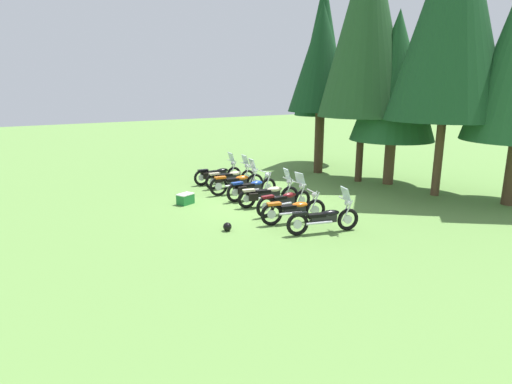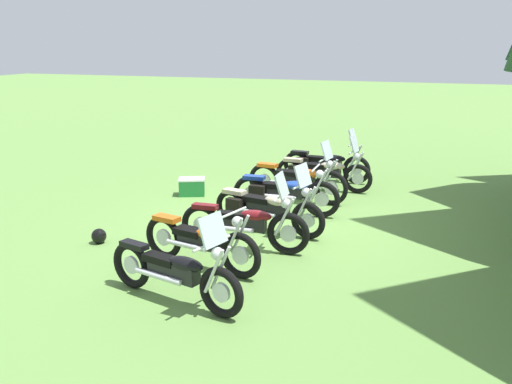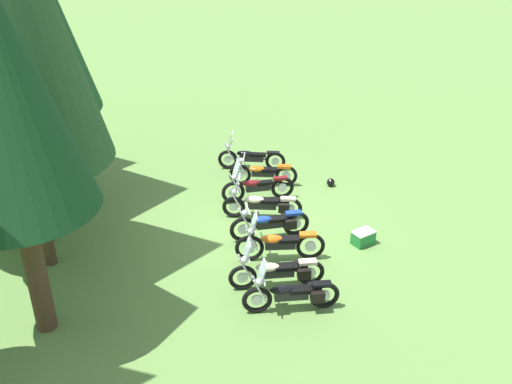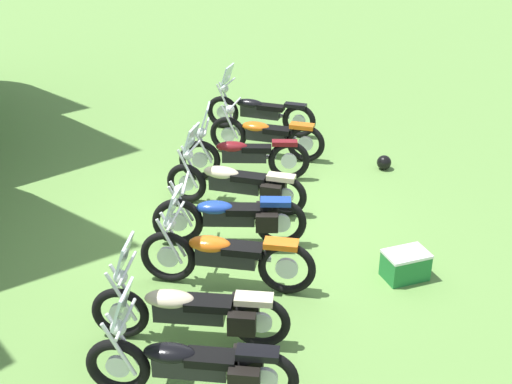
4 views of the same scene
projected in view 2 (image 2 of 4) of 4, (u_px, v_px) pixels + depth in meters
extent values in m
plane|color=#608C42|center=(272.00, 222.00, 11.45)|extent=(80.00, 80.00, 0.00)
torus|color=black|center=(356.00, 170.00, 14.38)|extent=(0.16, 0.71, 0.70)
cylinder|color=silver|center=(356.00, 170.00, 14.38)|extent=(0.07, 0.27, 0.26)
torus|color=black|center=(297.00, 165.00, 14.98)|extent=(0.16, 0.71, 0.70)
cylinder|color=silver|center=(297.00, 165.00, 14.98)|extent=(0.07, 0.27, 0.26)
cube|color=black|center=(326.00, 163.00, 14.65)|extent=(0.26, 0.79, 0.23)
ellipsoid|color=black|center=(335.00, 159.00, 14.54)|extent=(0.30, 0.57, 0.18)
cube|color=black|center=(318.00, 158.00, 14.71)|extent=(0.28, 0.53, 0.10)
cube|color=black|center=(300.00, 152.00, 14.87)|extent=(0.22, 0.45, 0.08)
cylinder|color=silver|center=(355.00, 157.00, 14.40)|extent=(0.07, 0.34, 0.65)
cylinder|color=silver|center=(354.00, 158.00, 14.26)|extent=(0.07, 0.34, 0.65)
cylinder|color=silver|center=(352.00, 144.00, 14.27)|extent=(0.67, 0.08, 0.04)
sphere|color=silver|center=(355.00, 149.00, 14.27)|extent=(0.18, 0.18, 0.17)
cylinder|color=silver|center=(318.00, 167.00, 14.62)|extent=(0.13, 0.78, 0.08)
cube|color=silver|center=(353.00, 137.00, 14.22)|extent=(0.45, 0.18, 0.39)
cube|color=black|center=(306.00, 160.00, 15.03)|extent=(0.16, 0.33, 0.26)
cube|color=black|center=(302.00, 163.00, 14.73)|extent=(0.16, 0.33, 0.26)
torus|color=black|center=(358.00, 179.00, 13.49)|extent=(0.14, 0.70, 0.69)
cylinder|color=silver|center=(358.00, 179.00, 13.49)|extent=(0.06, 0.27, 0.26)
torus|color=black|center=(290.00, 173.00, 14.11)|extent=(0.14, 0.70, 0.69)
cylinder|color=silver|center=(290.00, 173.00, 14.11)|extent=(0.06, 0.27, 0.26)
cube|color=black|center=(323.00, 171.00, 13.77)|extent=(0.27, 0.84, 0.24)
ellipsoid|color=beige|center=(333.00, 166.00, 13.65)|extent=(0.32, 0.60, 0.19)
cube|color=black|center=(314.00, 166.00, 13.83)|extent=(0.30, 0.56, 0.10)
cube|color=beige|center=(293.00, 160.00, 13.99)|extent=(0.23, 0.45, 0.08)
cylinder|color=silver|center=(357.00, 165.00, 13.51)|extent=(0.06, 0.34, 0.65)
cylinder|color=silver|center=(355.00, 167.00, 13.36)|extent=(0.06, 0.34, 0.65)
cylinder|color=silver|center=(353.00, 151.00, 13.38)|extent=(0.70, 0.07, 0.04)
sphere|color=silver|center=(357.00, 157.00, 13.38)|extent=(0.18, 0.18, 0.17)
cylinder|color=silver|center=(314.00, 175.00, 13.73)|extent=(0.12, 0.83, 0.08)
cube|color=silver|center=(354.00, 144.00, 13.33)|extent=(0.45, 0.17, 0.39)
cube|color=black|center=(300.00, 168.00, 14.17)|extent=(0.16, 0.33, 0.26)
cube|color=black|center=(295.00, 171.00, 13.84)|extent=(0.16, 0.33, 0.26)
torus|color=black|center=(331.00, 188.00, 12.51)|extent=(0.19, 0.77, 0.76)
cylinder|color=silver|center=(331.00, 188.00, 12.51)|extent=(0.08, 0.30, 0.30)
torus|color=black|center=(264.00, 180.00, 13.20)|extent=(0.19, 0.77, 0.76)
cylinder|color=silver|center=(264.00, 180.00, 13.20)|extent=(0.08, 0.30, 0.30)
cube|color=black|center=(297.00, 179.00, 12.82)|extent=(0.33, 0.81, 0.25)
ellipsoid|color=#D16014|center=(306.00, 173.00, 12.69)|extent=(0.36, 0.59, 0.19)
cube|color=black|center=(288.00, 173.00, 12.89)|extent=(0.34, 0.56, 0.10)
cube|color=#D16014|center=(267.00, 165.00, 13.07)|extent=(0.27, 0.46, 0.08)
cylinder|color=silver|center=(330.00, 173.00, 12.54)|extent=(0.08, 0.34, 0.65)
cylinder|color=silver|center=(327.00, 175.00, 12.38)|extent=(0.08, 0.34, 0.65)
cylinder|color=silver|center=(326.00, 158.00, 12.41)|extent=(0.78, 0.13, 0.04)
sphere|color=silver|center=(330.00, 164.00, 12.40)|extent=(0.19, 0.19, 0.17)
cylinder|color=silver|center=(287.00, 184.00, 12.79)|extent=(0.17, 0.79, 0.08)
cube|color=silver|center=(327.00, 150.00, 12.35)|extent=(0.46, 0.20, 0.39)
torus|color=black|center=(322.00, 199.00, 11.64)|extent=(0.14, 0.75, 0.75)
cylinder|color=silver|center=(322.00, 199.00, 11.64)|extent=(0.06, 0.29, 0.29)
torus|color=black|center=(250.00, 194.00, 12.08)|extent=(0.14, 0.75, 0.75)
cylinder|color=silver|center=(250.00, 194.00, 12.08)|extent=(0.06, 0.29, 0.29)
cube|color=black|center=(285.00, 192.00, 11.83)|extent=(0.25, 0.75, 0.23)
ellipsoid|color=navy|center=(295.00, 185.00, 11.73)|extent=(0.30, 0.54, 0.18)
cube|color=black|center=(276.00, 185.00, 11.86)|extent=(0.28, 0.50, 0.10)
cube|color=navy|center=(254.00, 178.00, 11.97)|extent=(0.22, 0.45, 0.08)
cylinder|color=silver|center=(320.00, 184.00, 11.66)|extent=(0.05, 0.34, 0.65)
cylinder|color=silver|center=(318.00, 186.00, 11.50)|extent=(0.05, 0.34, 0.65)
cylinder|color=silver|center=(316.00, 168.00, 11.52)|extent=(0.71, 0.06, 0.04)
sphere|color=silver|center=(320.00, 174.00, 11.52)|extent=(0.18, 0.18, 0.17)
cylinder|color=silver|center=(276.00, 197.00, 11.77)|extent=(0.10, 0.75, 0.08)
cube|color=black|center=(262.00, 188.00, 12.16)|extent=(0.15, 0.32, 0.26)
cube|color=black|center=(257.00, 192.00, 11.83)|extent=(0.15, 0.32, 0.26)
torus|color=black|center=(308.00, 221.00, 10.39)|extent=(0.26, 0.69, 0.68)
cylinder|color=silver|center=(308.00, 221.00, 10.39)|extent=(0.10, 0.26, 0.25)
torus|color=black|center=(231.00, 207.00, 11.26)|extent=(0.26, 0.69, 0.68)
cylinder|color=silver|center=(231.00, 207.00, 11.26)|extent=(0.10, 0.26, 0.25)
cube|color=black|center=(268.00, 208.00, 10.80)|extent=(0.39, 0.85, 0.26)
ellipsoid|color=beige|center=(279.00, 201.00, 10.64)|extent=(0.39, 0.63, 0.20)
cube|color=black|center=(257.00, 199.00, 10.88)|extent=(0.37, 0.59, 0.10)
cube|color=beige|center=(234.00, 192.00, 11.13)|extent=(0.29, 0.47, 0.08)
cylinder|color=silver|center=(307.00, 203.00, 10.42)|extent=(0.12, 0.34, 0.65)
cylinder|color=silver|center=(303.00, 205.00, 10.28)|extent=(0.12, 0.34, 0.65)
cylinder|color=silver|center=(302.00, 185.00, 10.30)|extent=(0.62, 0.17, 0.04)
sphere|color=silver|center=(306.00, 192.00, 10.29)|extent=(0.20, 0.20, 0.17)
cylinder|color=silver|center=(256.00, 213.00, 10.80)|extent=(0.26, 0.82, 0.08)
cube|color=silver|center=(303.00, 175.00, 10.25)|extent=(0.46, 0.25, 0.39)
cube|color=black|center=(244.00, 201.00, 11.27)|extent=(0.21, 0.34, 0.26)
cube|color=black|center=(234.00, 205.00, 10.99)|extent=(0.21, 0.34, 0.26)
torus|color=black|center=(288.00, 234.00, 9.63)|extent=(0.14, 0.73, 0.73)
cylinder|color=silver|center=(288.00, 234.00, 9.63)|extent=(0.06, 0.28, 0.28)
torus|color=black|center=(201.00, 225.00, 10.09)|extent=(0.14, 0.73, 0.73)
cylinder|color=silver|center=(201.00, 225.00, 10.09)|extent=(0.06, 0.28, 0.28)
cube|color=black|center=(244.00, 223.00, 9.83)|extent=(0.20, 0.78, 0.24)
ellipsoid|color=maroon|center=(256.00, 216.00, 9.73)|extent=(0.24, 0.56, 0.19)
cube|color=black|center=(232.00, 215.00, 9.86)|extent=(0.22, 0.52, 0.10)
cube|color=maroon|center=(205.00, 206.00, 9.98)|extent=(0.18, 0.44, 0.08)
cylinder|color=silver|center=(286.00, 215.00, 9.63)|extent=(0.05, 0.34, 0.65)
cylinder|color=silver|center=(284.00, 217.00, 9.51)|extent=(0.05, 0.34, 0.65)
cylinder|color=silver|center=(280.00, 196.00, 9.51)|extent=(0.76, 0.06, 0.04)
sphere|color=silver|center=(286.00, 203.00, 9.51)|extent=(0.18, 0.18, 0.17)
cylinder|color=silver|center=(232.00, 229.00, 9.80)|extent=(0.10, 0.77, 0.08)
cube|color=silver|center=(282.00, 185.00, 9.46)|extent=(0.44, 0.17, 0.39)
torus|color=black|center=(240.00, 255.00, 8.66)|extent=(0.27, 0.73, 0.72)
cylinder|color=silver|center=(240.00, 255.00, 8.66)|extent=(0.11, 0.28, 0.28)
torus|color=black|center=(164.00, 237.00, 9.46)|extent=(0.27, 0.73, 0.72)
cylinder|color=silver|center=(164.00, 237.00, 9.46)|extent=(0.11, 0.28, 0.28)
cube|color=black|center=(200.00, 240.00, 9.04)|extent=(0.39, 0.78, 0.22)
ellipsoid|color=#D16014|center=(211.00, 234.00, 8.89)|extent=(0.40, 0.58, 0.17)
cube|color=black|center=(190.00, 231.00, 9.12)|extent=(0.37, 0.55, 0.10)
cube|color=#D16014|center=(167.00, 218.00, 9.33)|extent=(0.30, 0.48, 0.08)
cylinder|color=silver|center=(240.00, 234.00, 8.69)|extent=(0.12, 0.34, 0.65)
cylinder|color=silver|center=(234.00, 237.00, 8.55)|extent=(0.12, 0.34, 0.65)
cylinder|color=silver|center=(232.00, 213.00, 8.58)|extent=(0.70, 0.20, 0.04)
sphere|color=silver|center=(237.00, 222.00, 8.56)|extent=(0.20, 0.20, 0.17)
cylinder|color=silver|center=(186.00, 245.00, 9.03)|extent=(0.25, 0.75, 0.08)
torus|color=black|center=(221.00, 292.00, 7.44)|extent=(0.29, 0.70, 0.69)
cylinder|color=silver|center=(221.00, 292.00, 7.44)|extent=(0.12, 0.26, 0.26)
torus|color=black|center=(131.00, 265.00, 8.34)|extent=(0.29, 0.70, 0.69)
cylinder|color=silver|center=(131.00, 265.00, 8.34)|extent=(0.12, 0.26, 0.26)
cube|color=black|center=(173.00, 271.00, 7.86)|extent=(0.39, 0.83, 0.24)
ellipsoid|color=black|center=(186.00, 264.00, 7.70)|extent=(0.37, 0.62, 0.19)
cube|color=black|center=(161.00, 259.00, 7.95)|extent=(0.35, 0.58, 0.10)
cube|color=black|center=(134.00, 245.00, 8.21)|extent=(0.28, 0.47, 0.08)
cylinder|color=silver|center=(220.00, 268.00, 7.45)|extent=(0.13, 0.34, 0.65)
cylinder|color=silver|center=(214.00, 271.00, 7.34)|extent=(0.13, 0.34, 0.65)
cylinder|color=silver|center=(212.00, 243.00, 7.35)|extent=(0.71, 0.23, 0.04)
sphere|color=silver|center=(217.00, 254.00, 7.33)|extent=(0.21, 0.21, 0.17)
cylinder|color=silver|center=(158.00, 276.00, 7.89)|extent=(0.29, 0.80, 0.08)
cube|color=silver|center=(213.00, 230.00, 7.29)|extent=(0.46, 0.26, 0.39)
cube|color=#1E7233|center=(192.00, 188.00, 13.36)|extent=(0.59, 0.68, 0.36)
cube|color=silver|center=(192.00, 179.00, 13.31)|extent=(0.60, 0.70, 0.04)
sphere|color=black|center=(99.00, 236.00, 10.22)|extent=(0.26, 0.26, 0.26)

